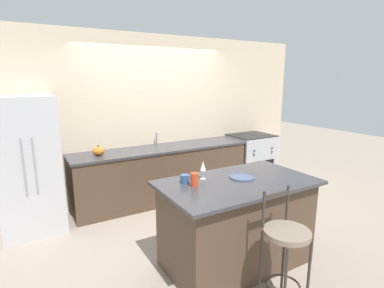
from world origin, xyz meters
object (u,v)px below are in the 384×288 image
at_px(dinner_plate, 242,177).
at_px(tumbler_cup, 194,180).
at_px(wine_glass, 203,166).
at_px(bar_stool_near, 285,245).
at_px(coffee_mug, 185,179).
at_px(oven_range, 250,158).
at_px(refrigerator, 29,165).
at_px(pumpkin_decoration, 98,151).

height_order(dinner_plate, tumbler_cup, tumbler_cup).
relative_size(dinner_plate, wine_glass, 1.37).
height_order(dinner_plate, wine_glass, wine_glass).
distance_m(dinner_plate, tumbler_cup, 0.58).
bearing_deg(dinner_plate, bar_stool_near, -102.04).
height_order(bar_stool_near, coffee_mug, bar_stool_near).
bearing_deg(oven_range, coffee_mug, -143.77).
bearing_deg(refrigerator, pumpkin_decoration, 1.62).
bearing_deg(tumbler_cup, pumpkin_decoration, 104.48).
bearing_deg(bar_stool_near, tumbler_cup, 115.68).
height_order(tumbler_cup, pumpkin_decoration, tumbler_cup).
bearing_deg(coffee_mug, wine_glass, 4.55).
height_order(dinner_plate, pumpkin_decoration, pumpkin_decoration).
bearing_deg(tumbler_cup, oven_range, 38.53).
xyz_separation_m(oven_range, dinner_plate, (-1.84, -1.95, 0.49)).
bearing_deg(wine_glass, pumpkin_decoration, 111.13).
distance_m(bar_stool_near, pumpkin_decoration, 2.90).
height_order(bar_stool_near, tumbler_cup, tumbler_cup).
distance_m(refrigerator, pumpkin_decoration, 0.90).
relative_size(coffee_mug, tumbler_cup, 0.87).
bearing_deg(dinner_plate, wine_glass, 155.06).
bearing_deg(wine_glass, coffee_mug, -175.45).
bearing_deg(refrigerator, tumbler_cup, -53.49).
xyz_separation_m(wine_glass, tumbler_cup, (-0.19, -0.14, -0.07)).
height_order(refrigerator, wine_glass, refrigerator).
xyz_separation_m(wine_glass, coffee_mug, (-0.23, -0.02, -0.10)).
height_order(oven_range, coffee_mug, coffee_mug).
bearing_deg(wine_glass, oven_range, 38.67).
xyz_separation_m(dinner_plate, wine_glass, (-0.38, 0.18, 0.13)).
height_order(refrigerator, dinner_plate, refrigerator).
distance_m(refrigerator, tumbler_cup, 2.34).
bearing_deg(wine_glass, tumbler_cup, -143.16).
relative_size(dinner_plate, coffee_mug, 2.34).
bearing_deg(coffee_mug, bar_stool_near, -65.29).
height_order(refrigerator, oven_range, refrigerator).
xyz_separation_m(oven_range, tumbler_cup, (-2.41, -1.92, 0.54)).
height_order(bar_stool_near, dinner_plate, bar_stool_near).
relative_size(oven_range, pumpkin_decoration, 5.61).
bearing_deg(wine_glass, refrigerator, 132.30).
height_order(bar_stool_near, wine_glass, wine_glass).
bearing_deg(refrigerator, dinner_plate, -44.29).
distance_m(refrigerator, dinner_plate, 2.74).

